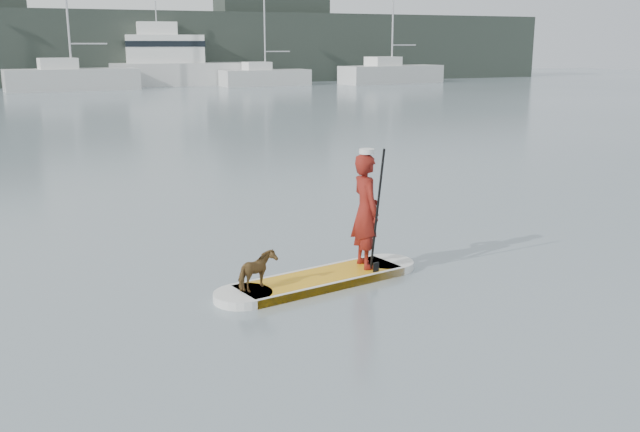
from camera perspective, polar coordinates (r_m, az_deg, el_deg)
name	(u,v)px	position (r m, az deg, el deg)	size (l,w,h in m)	color
ground	(337,249)	(11.94, 1.38, -2.69)	(140.00, 140.00, 0.00)	slate
paddleboard	(320,280)	(10.26, 0.00, -5.11)	(3.25, 1.28, 0.12)	orange
paddler	(366,211)	(10.47, 3.69, 0.41)	(0.62, 0.41, 1.69)	maroon
white_cap	(367,151)	(10.31, 3.77, 5.19)	(0.22, 0.22, 0.07)	silver
dog	(257,271)	(9.64, -5.06, -4.41)	(0.28, 0.61, 0.51)	brown
paddle	(377,227)	(10.25, 4.56, -0.86)	(0.10, 0.30, 2.00)	black
sailboat_d	(71,77)	(56.26, -19.29, 10.47)	(9.57, 3.65, 13.80)	silver
sailboat_e	(265,76)	(59.43, -4.44, 11.09)	(7.38, 2.73, 10.54)	silver
sailboat_f	(391,72)	(63.05, 5.69, 11.39)	(9.80, 4.30, 14.18)	silver
motor_yacht_a	(173,62)	(60.73, -11.68, 11.96)	(11.42, 4.62, 6.67)	silver
shore_mass	(70,48)	(63.60, -19.38, 12.57)	(90.00, 6.00, 6.00)	#212924
shore_building_east	(272,36)	(68.33, -3.85, 14.15)	(10.00, 4.00, 8.00)	#212924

